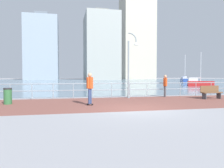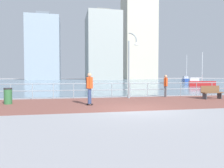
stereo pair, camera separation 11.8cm
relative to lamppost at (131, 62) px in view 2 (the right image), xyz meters
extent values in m
plane|color=#9E9EA3|center=(-1.29, 35.03, -2.61)|extent=(220.00, 220.00, 0.00)
cube|color=brown|center=(-1.29, -2.43, -2.61)|extent=(28.00, 6.21, 0.01)
cube|color=#6B899E|center=(-1.29, 45.67, -2.61)|extent=(180.00, 88.00, 0.00)
cylinder|color=#8C99A3|center=(-8.29, 0.67, -2.08)|extent=(0.05, 0.05, 1.06)
cylinder|color=#8C99A3|center=(-6.89, 0.67, -2.08)|extent=(0.05, 0.05, 1.06)
cylinder|color=#8C99A3|center=(-5.49, 0.67, -2.08)|extent=(0.05, 0.05, 1.06)
cylinder|color=#8C99A3|center=(-4.09, 0.67, -2.08)|extent=(0.05, 0.05, 1.06)
cylinder|color=#8C99A3|center=(-2.69, 0.67, -2.08)|extent=(0.05, 0.05, 1.06)
cylinder|color=#8C99A3|center=(-1.29, 0.67, -2.08)|extent=(0.05, 0.05, 1.06)
cylinder|color=#8C99A3|center=(0.11, 0.67, -2.08)|extent=(0.05, 0.05, 1.06)
cylinder|color=#8C99A3|center=(1.51, 0.67, -2.08)|extent=(0.05, 0.05, 1.06)
cylinder|color=#8C99A3|center=(2.91, 0.67, -2.08)|extent=(0.05, 0.05, 1.06)
cylinder|color=#8C99A3|center=(4.31, 0.67, -2.08)|extent=(0.05, 0.05, 1.06)
cylinder|color=#8C99A3|center=(5.71, 0.67, -2.08)|extent=(0.05, 0.05, 1.06)
cylinder|color=#8C99A3|center=(7.11, 0.67, -2.08)|extent=(0.05, 0.05, 1.06)
cylinder|color=#8C99A3|center=(-1.29, 0.67, -1.55)|extent=(25.20, 0.06, 0.06)
cylinder|color=#8C99A3|center=(-1.29, 0.67, -2.03)|extent=(25.20, 0.06, 0.06)
cylinder|color=gray|center=(-0.16, 0.07, -2.51)|extent=(0.19, 0.19, 0.20)
cylinder|color=gray|center=(-0.16, 0.07, -0.55)|extent=(0.12, 0.12, 4.13)
cylinder|color=gray|center=(-0.09, 0.04, 2.06)|extent=(0.20, 0.15, 0.11)
cylinder|color=gray|center=(0.05, -0.02, 2.02)|extent=(0.21, 0.16, 0.15)
cylinder|color=gray|center=(0.17, -0.08, 1.93)|extent=(0.20, 0.15, 0.18)
cylinder|color=gray|center=(0.26, -0.12, 1.81)|extent=(0.18, 0.14, 0.19)
cylinder|color=gray|center=(0.32, -0.14, 1.67)|extent=(0.15, 0.13, 0.19)
cylinder|color=gray|center=(0.33, -0.15, 1.51)|extent=(0.11, 0.11, 0.17)
cone|color=silver|center=(0.33, -0.15, 1.32)|extent=(0.36, 0.36, 0.22)
cylinder|color=black|center=(-3.44, -3.11, -2.58)|extent=(0.07, 0.06, 0.06)
cylinder|color=black|center=(-3.40, -3.05, -2.58)|extent=(0.07, 0.06, 0.06)
cylinder|color=black|center=(-3.22, -3.24, -2.58)|extent=(0.07, 0.06, 0.06)
cylinder|color=black|center=(-3.18, -3.18, -2.58)|extent=(0.07, 0.06, 0.06)
cube|color=black|center=(-3.31, -3.14, -2.53)|extent=(0.40, 0.30, 0.02)
cylinder|color=navy|center=(-3.35, -3.21, -2.10)|extent=(0.18, 0.18, 0.84)
cylinder|color=navy|center=(-3.27, -3.08, -2.10)|extent=(0.18, 0.18, 0.84)
cube|color=#D84C1E|center=(-3.31, -3.14, -1.37)|extent=(0.38, 0.41, 0.62)
cylinder|color=#D84C1E|center=(-3.43, -3.34, -1.36)|extent=(0.12, 0.12, 0.59)
cylinder|color=#D84C1E|center=(-3.19, -2.95, -1.36)|extent=(0.12, 0.12, 0.59)
sphere|color=tan|center=(-3.31, -3.14, -0.95)|extent=(0.23, 0.23, 0.23)
cylinder|color=#4C4C51|center=(2.87, 0.40, -2.19)|extent=(0.16, 0.16, 0.84)
cylinder|color=#4C4C51|center=(2.82, 0.25, -2.19)|extent=(0.16, 0.16, 0.84)
cube|color=#D84C1E|center=(2.84, 0.32, -1.46)|extent=(0.33, 0.39, 0.62)
cylinder|color=#D84C1E|center=(2.91, 0.54, -1.45)|extent=(0.11, 0.11, 0.59)
cylinder|color=#D84C1E|center=(2.78, 0.10, -1.45)|extent=(0.11, 0.11, 0.59)
sphere|color=tan|center=(2.84, 0.32, -1.04)|extent=(0.23, 0.23, 0.23)
cylinder|color=#2D6638|center=(-7.83, -1.73, -2.19)|extent=(0.44, 0.44, 0.85)
cylinder|color=#262628|center=(-7.83, -1.73, -1.72)|extent=(0.46, 0.46, 0.08)
cube|color=brown|center=(5.40, -1.67, -2.16)|extent=(1.64, 0.60, 0.06)
cube|color=brown|center=(5.37, -1.46, -1.91)|extent=(1.59, 0.22, 0.44)
cube|color=#3F4247|center=(6.03, -1.60, -2.39)|extent=(0.10, 0.38, 0.45)
cube|color=#3F4247|center=(4.76, -1.74, -2.39)|extent=(0.10, 0.38, 0.45)
cube|color=#284799|center=(21.78, 29.12, -2.13)|extent=(2.97, 4.74, 0.97)
cube|color=silver|center=(22.28, 30.39, -1.37)|extent=(1.52, 1.88, 0.54)
cylinder|color=silver|center=(21.78, 29.12, 1.07)|extent=(0.11, 0.11, 5.41)
cylinder|color=silver|center=(22.15, 30.05, -0.99)|extent=(0.83, 1.93, 0.09)
cube|color=#B21E1E|center=(15.74, 14.59, -2.21)|extent=(3.92, 2.55, 0.81)
cube|color=silver|center=(14.70, 15.03, -1.58)|extent=(1.57, 1.28, 0.45)
cylinder|color=silver|center=(15.74, 14.59, 0.44)|extent=(0.09, 0.09, 4.48)
cylinder|color=silver|center=(14.98, 14.91, -1.27)|extent=(1.59, 0.73, 0.07)
cube|color=#939993|center=(9.65, 74.36, 10.90)|extent=(13.45, 17.55, 27.02)
cube|color=slate|center=(9.65, 74.36, 25.41)|extent=(5.38, 7.02, 2.00)
cube|color=#8493A3|center=(-14.66, 79.47, 10.39)|extent=(13.28, 13.52, 26.00)
cube|color=slate|center=(-14.66, 79.47, 24.39)|extent=(5.31, 5.41, 2.00)
cube|color=#B2AD99|center=(30.98, 90.32, 21.08)|extent=(15.90, 13.67, 47.38)
camera|label=1|loc=(-4.54, -14.75, -1.00)|focal=34.11mm
camera|label=2|loc=(-4.42, -14.77, -1.00)|focal=34.11mm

